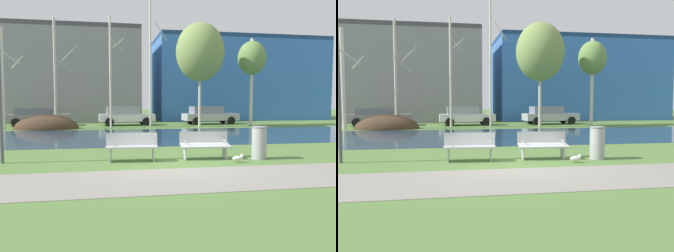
% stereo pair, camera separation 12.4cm
% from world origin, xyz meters
% --- Properties ---
extents(ground_plane, '(120.00, 120.00, 0.00)m').
position_xyz_m(ground_plane, '(0.00, 10.00, 0.00)').
color(ground_plane, '#517538').
extents(paved_path_strip, '(60.00, 2.56, 0.01)m').
position_xyz_m(paved_path_strip, '(0.00, -1.81, 0.01)').
color(paved_path_strip, gray).
rests_on(paved_path_strip, ground).
extents(river_band, '(80.00, 8.98, 0.01)m').
position_xyz_m(river_band, '(0.00, 8.57, 0.00)').
color(river_band, '#284256').
rests_on(river_band, ground).
extents(soil_mound, '(4.29, 3.20, 1.98)m').
position_xyz_m(soil_mound, '(-6.00, 14.61, 0.00)').
color(soil_mound, '#423021').
rests_on(soil_mound, ground).
extents(bench_left, '(1.63, 0.65, 0.87)m').
position_xyz_m(bench_left, '(-1.17, 0.92, 0.47)').
color(bench_left, '#B2B5B7').
rests_on(bench_left, ground).
extents(bench_right, '(1.63, 0.65, 0.87)m').
position_xyz_m(bench_right, '(1.18, 0.92, 0.47)').
color(bench_right, '#B2B5B7').
rests_on(bench_right, ground).
extents(trash_bin, '(0.50, 0.50, 1.05)m').
position_xyz_m(trash_bin, '(2.90, 0.59, 0.54)').
color(trash_bin, '#999B9E').
rests_on(trash_bin, ground).
extents(seagull, '(0.40, 0.15, 0.25)m').
position_xyz_m(seagull, '(2.00, 0.11, 0.13)').
color(seagull, white).
rests_on(seagull, ground).
extents(birch_far_left, '(1.53, 2.62, 6.69)m').
position_xyz_m(birch_far_left, '(-8.61, 14.26, 3.42)').
color(birch_far_left, beige).
rests_on(birch_far_left, ground).
extents(birch_left, '(1.60, 2.69, 7.58)m').
position_xyz_m(birch_left, '(-5.40, 15.06, 3.85)').
color(birch_left, '#BCB7A8').
rests_on(birch_left, ground).
extents(birch_center_left, '(1.11, 1.93, 7.94)m').
position_xyz_m(birch_center_left, '(-1.63, 15.29, 4.05)').
color(birch_center_left, beige).
rests_on(birch_center_left, ground).
extents(birch_center, '(1.33, 2.18, 9.19)m').
position_xyz_m(birch_center, '(1.30, 15.42, 4.68)').
color(birch_center, beige).
rests_on(birch_center, ground).
extents(birch_center_right, '(3.54, 3.54, 7.61)m').
position_xyz_m(birch_center_right, '(4.82, 14.54, 5.48)').
color(birch_center_right, '#BCB7A8').
rests_on(birch_center_right, ground).
extents(birch_right, '(2.18, 2.18, 6.75)m').
position_xyz_m(birch_right, '(9.25, 15.44, 5.20)').
color(birch_right, beige).
rests_on(birch_right, ground).
extents(parked_van_nearest_grey, '(4.78, 2.36, 1.37)m').
position_xyz_m(parked_van_nearest_grey, '(-7.18, 17.86, 0.74)').
color(parked_van_nearest_grey, slate).
rests_on(parked_van_nearest_grey, ground).
extents(parked_sedan_second_white, '(4.41, 2.21, 1.47)m').
position_xyz_m(parked_sedan_second_white, '(-0.50, 17.26, 0.77)').
color(parked_sedan_second_white, silver).
rests_on(parked_sedan_second_white, ground).
extents(parked_hatch_third_silver, '(4.64, 2.19, 1.47)m').
position_xyz_m(parked_hatch_third_silver, '(6.44, 17.46, 0.77)').
color(parked_hatch_third_silver, '#B2B5BC').
rests_on(parked_hatch_third_silver, ground).
extents(building_grey_warehouse, '(16.39, 7.74, 8.72)m').
position_xyz_m(building_grey_warehouse, '(-7.02, 24.56, 4.36)').
color(building_grey_warehouse, gray).
rests_on(building_grey_warehouse, ground).
extents(building_blue_store, '(17.62, 8.67, 8.49)m').
position_xyz_m(building_blue_store, '(11.94, 25.86, 4.25)').
color(building_blue_store, '#3870C6').
rests_on(building_blue_store, ground).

